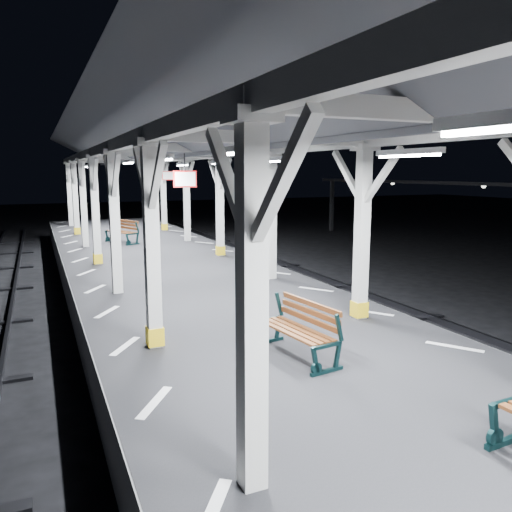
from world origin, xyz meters
TOP-DOWN VIEW (x-y plane):
  - ground at (0.00, 0.00)m, footprint 120.00×120.00m
  - platform at (0.00, 0.00)m, footprint 6.00×50.00m
  - hazard_stripes_left at (-2.45, 0.00)m, footprint 1.00×48.00m
  - hazard_stripes_right at (2.45, 0.00)m, footprint 1.00×48.00m
  - canopy at (0.00, -0.01)m, footprint 5.40×49.00m
  - bench_mid at (-0.03, 0.69)m, footprint 0.79×1.63m
  - bench_far at (-0.48, 14.53)m, footprint 1.17×1.76m

SIDE VIEW (x-z plane):
  - ground at x=0.00m, z-range 0.00..0.00m
  - platform at x=0.00m, z-range 0.00..1.00m
  - hazard_stripes_left at x=-2.45m, z-range 1.00..1.01m
  - hazard_stripes_right at x=2.45m, z-range 1.00..1.01m
  - bench_mid at x=-0.03m, z-range 1.03..1.88m
  - bench_far at x=-0.48m, z-range 1.03..1.93m
  - canopy at x=0.00m, z-range 2.23..6.88m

